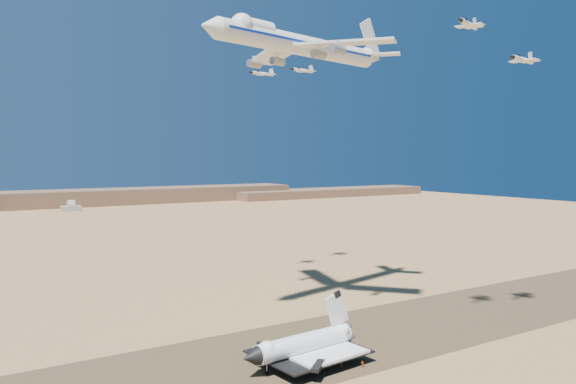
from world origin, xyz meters
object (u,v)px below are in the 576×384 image
crew_b (341,365)px  chase_jet_a (468,24)px  shuttle (303,346)px  carrier_747 (296,44)px  chase_jet_e (262,73)px  chase_jet_b (522,59)px  crew_a (336,361)px  chase_jet_f (302,70)px  crew_c (363,364)px

crew_b → chase_jet_a: bearing=-136.0°
shuttle → carrier_747: (25.73, 42.82, 91.02)m
chase_jet_e → shuttle: bearing=-121.1°
chase_jet_b → crew_a: bearing=164.8°
shuttle → chase_jet_f: size_ratio=2.37×
shuttle → crew_b: shuttle is taller
crew_a → chase_jet_a: bearing=-85.5°
crew_a → chase_jet_f: chase_jet_f is taller
crew_c → chase_jet_b: size_ratio=0.11×
crew_b → chase_jet_e: (35.38, 104.06, 92.79)m
chase_jet_a → crew_b: bearing=160.4°
carrier_747 → crew_a: 108.09m
carrier_747 → crew_b: (-18.96, -50.90, -95.11)m
shuttle → crew_b: bearing=-55.7°
crew_b → chase_jet_a: chase_jet_a is taller
chase_jet_b → chase_jet_e: (-35.05, 106.72, 5.95)m
crew_c → chase_jet_f: bearing=-87.6°
carrier_747 → chase_jet_e: (16.42, 53.16, -2.31)m
carrier_747 → crew_a: bearing=-124.2°
crew_b → chase_jet_e: chase_jet_e is taller
chase_jet_f → shuttle: bearing=-132.5°
shuttle → chase_jet_b: size_ratio=2.28×
chase_jet_a → chase_jet_f: bearing=62.3°
chase_jet_a → shuttle: bearing=152.0°
chase_jet_a → chase_jet_f: 113.53m
carrier_747 → chase_jet_f: size_ratio=5.67×
crew_b → crew_c: bearing=-162.9°
shuttle → crew_c: shuttle is taller
crew_b → crew_c: crew_c is taller
carrier_747 → chase_jet_b: carrier_747 is taller
crew_b → crew_c: size_ratio=0.91×
carrier_747 → crew_c: 109.91m
chase_jet_b → chase_jet_e: chase_jet_e is taller
crew_b → chase_jet_e: bearing=-65.3°
chase_jet_a → chase_jet_e: (-12.75, 103.62, -3.07)m
crew_a → crew_b: bearing=-179.1°
shuttle → chase_jet_b: chase_jet_b is taller
crew_c → chase_jet_e: chase_jet_e is taller
crew_b → shuttle: bearing=-6.6°
crew_b → crew_c: 5.88m
carrier_747 → crew_b: bearing=-123.5°
crew_a → chase_jet_e: (35.05, 101.20, 92.70)m
shuttle → chase_jet_e: 137.31m
crew_c → chase_jet_a: bearing=-146.9°
crew_a → chase_jet_e: size_ratio=0.13×
crew_c → chase_jet_b: 108.50m
crew_a → carrier_747: bearing=-13.8°
shuttle → crew_b: size_ratio=22.52×
crew_a → chase_jet_e: 141.65m
shuttle → chase_jet_b: bearing=-13.5°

